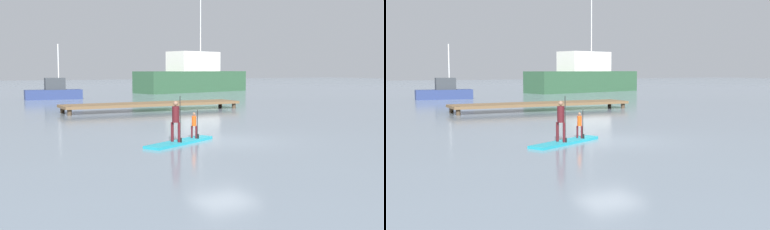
# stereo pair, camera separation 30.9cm
# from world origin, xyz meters

# --- Properties ---
(ground_plane) EXTENTS (240.00, 240.00, 0.00)m
(ground_plane) POSITION_xyz_m (0.00, 0.00, 0.00)
(ground_plane) COLOR gray
(paddleboard_near) EXTENTS (3.57, 2.30, 0.10)m
(paddleboard_near) POSITION_xyz_m (-1.81, 0.23, 0.05)
(paddleboard_near) COLOR #1E9EB2
(paddleboard_near) RESTS_ON ground
(paddler_adult) EXTENTS (0.37, 0.45, 1.75)m
(paddler_adult) POSITION_xyz_m (-2.11, 0.06, 1.00)
(paddler_adult) COLOR #4C1419
(paddler_adult) RESTS_ON paddleboard_near
(paddler_child_solo) EXTENTS (0.25, 0.34, 1.15)m
(paddler_child_solo) POSITION_xyz_m (-1.01, 0.63, 0.68)
(paddler_child_solo) COLOR #4C1419
(paddler_child_solo) RESTS_ON paddleboard_near
(fishing_boat_white_large) EXTENTS (16.54, 8.13, 15.29)m
(fishing_boat_white_large) POSITION_xyz_m (19.08, 39.07, 1.95)
(fishing_boat_white_large) COLOR #2D5638
(fishing_boat_white_large) RESTS_ON ground
(motor_boat_small_navy) EXTENTS (5.40, 1.90, 5.32)m
(motor_boat_small_navy) POSITION_xyz_m (-0.26, 31.06, 0.71)
(motor_boat_small_navy) COLOR navy
(motor_boat_small_navy) RESTS_ON ground
(floating_dock) EXTENTS (12.74, 2.56, 0.55)m
(floating_dock) POSITION_xyz_m (3.18, 14.77, 0.45)
(floating_dock) COLOR brown
(floating_dock) RESTS_ON ground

